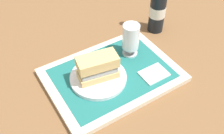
% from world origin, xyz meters
% --- Properties ---
extents(ground_plane, '(3.00, 3.00, 0.00)m').
position_xyz_m(ground_plane, '(0.00, 0.00, 0.00)').
color(ground_plane, brown).
extents(tray, '(0.44, 0.32, 0.02)m').
position_xyz_m(tray, '(0.00, 0.00, 0.01)').
color(tray, beige).
rests_on(tray, ground_plane).
extents(placemat, '(0.38, 0.27, 0.00)m').
position_xyz_m(placemat, '(0.00, 0.00, 0.02)').
color(placemat, '#1E6B66').
rests_on(placemat, tray).
extents(plate, '(0.19, 0.19, 0.01)m').
position_xyz_m(plate, '(-0.05, 0.00, 0.03)').
color(plate, white).
rests_on(plate, placemat).
extents(sandwich, '(0.14, 0.09, 0.08)m').
position_xyz_m(sandwich, '(-0.05, 0.00, 0.08)').
color(sandwich, tan).
rests_on(sandwich, plate).
extents(beer_glass, '(0.06, 0.06, 0.12)m').
position_xyz_m(beer_glass, '(0.11, 0.05, 0.09)').
color(beer_glass, silver).
rests_on(beer_glass, placemat).
extents(napkin_folded, '(0.09, 0.07, 0.01)m').
position_xyz_m(napkin_folded, '(0.12, -0.08, 0.02)').
color(napkin_folded, white).
rests_on(napkin_folded, placemat).
extents(beer_bottle, '(0.07, 0.07, 0.27)m').
position_xyz_m(beer_bottle, '(0.30, 0.14, 0.10)').
color(beer_bottle, black).
rests_on(beer_bottle, ground_plane).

